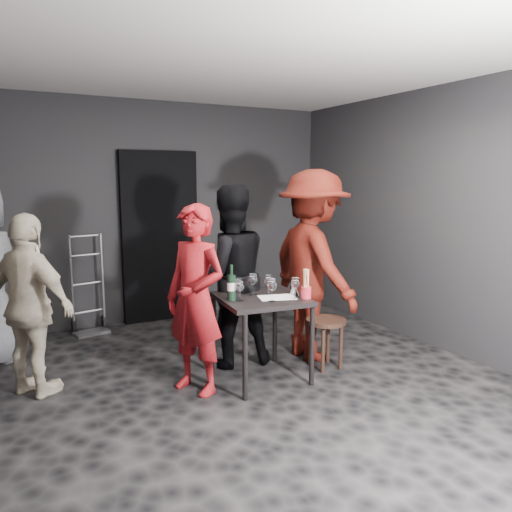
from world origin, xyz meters
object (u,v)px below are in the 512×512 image
man_maroon (313,243)px  wine_bottle (231,286)px  bystander_cream (31,306)px  breadstick_cup (306,284)px  hand_truck (90,314)px  tasting_table (261,308)px  woman_black (229,264)px  stool (326,328)px  server_red (195,295)px

man_maroon → wine_bottle: (-0.99, -0.25, -0.28)m
man_maroon → bystander_cream: size_ratio=1.53×
breadstick_cup → bystander_cream: bearing=159.0°
breadstick_cup → hand_truck: bearing=121.1°
tasting_table → breadstick_cup: breadstick_cup is taller
hand_truck → wine_bottle: 2.37m
tasting_table → woman_black: (-0.09, 0.49, 0.32)m
bystander_cream → breadstick_cup: bearing=-148.6°
wine_bottle → tasting_table: bearing=-3.1°
hand_truck → bystander_cream: bearing=-125.5°
hand_truck → tasting_table: (1.12, -2.13, 0.44)m
stool → bystander_cream: size_ratio=0.31×
server_red → bystander_cream: bearing=-142.1°
server_red → wine_bottle: server_red is taller
server_red → breadstick_cup: size_ratio=5.95×
woman_black → man_maroon: 0.85m
stool → man_maroon: bearing=80.9°
wine_bottle → server_red: bearing=175.0°
hand_truck → server_red: size_ratio=0.69×
bystander_cream → wine_bottle: size_ratio=4.96×
hand_truck → breadstick_cup: bearing=-70.4°
tasting_table → breadstick_cup: (0.31, -0.23, 0.22)m
bystander_cream → hand_truck: bearing=-61.5°
tasting_table → server_red: server_red is taller
wine_bottle → breadstick_cup: size_ratio=1.10×
server_red → woman_black: size_ratio=0.84×
server_red → hand_truck: bearing=166.0°
tasting_table → stool: 0.72m
stool → breadstick_cup: size_ratio=1.70×
server_red → man_maroon: (1.31, 0.22, 0.33)m
bystander_cream → stool: bearing=-141.8°
hand_truck → man_maroon: 2.78m
hand_truck → stool: bearing=-62.2°
hand_truck → bystander_cream: size_ratio=0.76×
bystander_cream → breadstick_cup: 2.27m
stool → woman_black: bearing=144.9°
server_red → man_maroon: bearing=71.5°
hand_truck → breadstick_cup: (1.43, -2.36, 0.66)m
man_maroon → wine_bottle: man_maroon is taller
man_maroon → hand_truck: bearing=43.5°
tasting_table → stool: size_ratio=1.60×
tasting_table → breadstick_cup: 0.45m
hand_truck → stool: 2.81m
bystander_cream → tasting_table: bearing=-145.5°
tasting_table → breadstick_cup: bearing=-36.5°
breadstick_cup → man_maroon: bearing=50.7°
woman_black → breadstick_cup: (0.40, -0.72, -0.10)m
man_maroon → wine_bottle: bearing=103.1°
man_maroon → breadstick_cup: bearing=139.8°
server_red → man_maroon: size_ratio=0.72×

